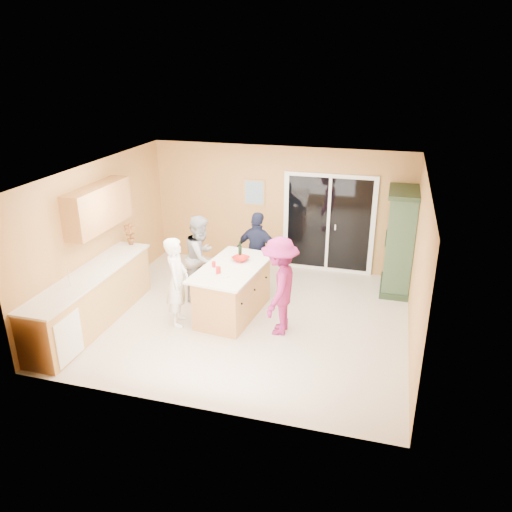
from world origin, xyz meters
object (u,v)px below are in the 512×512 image
(kitchen_island, at_px, (233,292))
(woman_white, at_px, (177,282))
(green_hutch, at_px, (400,243))
(woman_grey, at_px, (201,257))
(woman_navy, at_px, (258,252))
(woman_magenta, at_px, (280,286))

(kitchen_island, height_order, woman_white, woman_white)
(green_hutch, height_order, woman_white, green_hutch)
(kitchen_island, height_order, woman_grey, woman_grey)
(woman_grey, bearing_deg, kitchen_island, -122.11)
(woman_white, distance_m, woman_navy, 1.87)
(woman_white, height_order, woman_grey, woman_grey)
(green_hutch, xyz_separation_m, woman_grey, (-3.53, -1.31, -0.18))
(woman_grey, height_order, woman_magenta, woman_magenta)
(green_hutch, height_order, woman_magenta, green_hutch)
(kitchen_island, distance_m, green_hutch, 3.35)
(kitchen_island, height_order, woman_navy, woman_navy)
(kitchen_island, relative_size, woman_magenta, 1.12)
(woman_white, distance_m, woman_magenta, 1.73)
(green_hutch, bearing_deg, woman_grey, -159.67)
(woman_white, relative_size, woman_navy, 0.98)
(green_hutch, distance_m, woman_navy, 2.70)
(woman_navy, bearing_deg, green_hutch, -152.77)
(green_hutch, bearing_deg, kitchen_island, -146.32)
(green_hutch, xyz_separation_m, woman_white, (-3.55, -2.37, -0.20))
(woman_navy, bearing_deg, kitchen_island, 91.97)
(woman_grey, distance_m, woman_navy, 1.09)
(woman_white, height_order, woman_magenta, woman_magenta)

